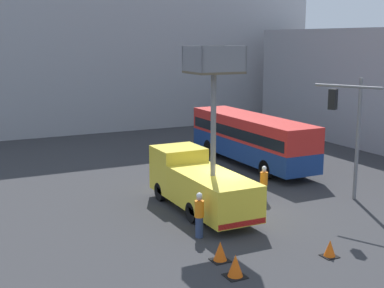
{
  "coord_description": "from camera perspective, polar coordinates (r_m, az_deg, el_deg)",
  "views": [
    {
      "loc": [
        -12.2,
        -20.38,
        7.92
      ],
      "look_at": [
        -1.24,
        1.69,
        3.05
      ],
      "focal_mm": 50.0,
      "sensor_mm": 36.0,
      "label": 1
    }
  ],
  "objects": [
    {
      "name": "traffic_cone_mid_road",
      "position": [
        19.72,
        3.02,
        -11.41
      ],
      "size": [
        0.64,
        0.64,
        0.74
      ],
      "color": "black",
      "rests_on": "ground_plane"
    },
    {
      "name": "traffic_cone_near_truck",
      "position": [
        20.69,
        14.49,
        -10.78
      ],
      "size": [
        0.56,
        0.56,
        0.64
      ],
      "color": "black",
      "rests_on": "ground_plane"
    },
    {
      "name": "building_backdrop_far",
      "position": [
        50.09,
        -12.55,
        11.08
      ],
      "size": [
        44.0,
        10.0,
        16.1
      ],
      "color": "#9E9EA3",
      "rests_on": "ground_plane"
    },
    {
      "name": "road_worker_directing",
      "position": [
        26.73,
        7.67,
        -4.19
      ],
      "size": [
        0.38,
        0.38,
        1.77
      ],
      "rotation": [
        0.0,
        0.0,
        2.96
      ],
      "color": "navy",
      "rests_on": "ground_plane"
    },
    {
      "name": "road_worker_near_truck",
      "position": [
        21.68,
        0.79,
        -7.57
      ],
      "size": [
        0.38,
        0.38,
        1.88
      ],
      "rotation": [
        0.0,
        0.0,
        5.17
      ],
      "color": "navy",
      "rests_on": "ground_plane"
    },
    {
      "name": "utility_truck",
      "position": [
        24.77,
        0.81,
        -3.82
      ],
      "size": [
        2.29,
        7.18,
        7.62
      ],
      "color": "yellow",
      "rests_on": "ground_plane"
    },
    {
      "name": "city_bus",
      "position": [
        33.98,
        6.28,
        0.83
      ],
      "size": [
        2.55,
        11.04,
        3.12
      ],
      "rotation": [
        0.0,
        0.0,
        1.51
      ],
      "color": "navy",
      "rests_on": "ground_plane"
    },
    {
      "name": "traffic_light_pole",
      "position": [
        26.26,
        16.47,
        2.35
      ],
      "size": [
        3.21,
        2.96,
        6.06
      ],
      "color": "slate",
      "rests_on": "ground_plane"
    },
    {
      "name": "ground_plane",
      "position": [
        25.03,
        4.3,
        -7.28
      ],
      "size": [
        120.0,
        120.0,
        0.0
      ],
      "primitive_type": "plane",
      "color": "#333335"
    },
    {
      "name": "traffic_cone_far_side",
      "position": [
        18.53,
        4.65,
        -12.88
      ],
      "size": [
        0.69,
        0.69,
        0.78
      ],
      "color": "black",
      "rests_on": "ground_plane"
    }
  ]
}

